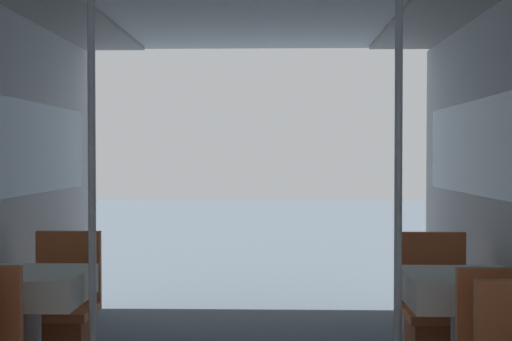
{
  "coord_description": "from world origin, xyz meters",
  "views": [
    {
      "loc": [
        0.16,
        -1.16,
        1.36
      ],
      "look_at": [
        0.05,
        2.86,
        1.27
      ],
      "focal_mm": 50.0,
      "sensor_mm": 36.0,
      "label": 1
    }
  ],
  "objects_px": {
    "chair_left_far_1": "(61,334)",
    "dining_table_right_1": "(461,298)",
    "chair_right_far_1": "(438,336)",
    "dining_table_left_1": "(31,295)",
    "support_pole_left_1": "(92,199)",
    "support_pole_right_1": "(398,200)"
  },
  "relations": [
    {
      "from": "dining_table_left_1",
      "to": "support_pole_right_1",
      "type": "height_order",
      "value": "support_pole_right_1"
    },
    {
      "from": "dining_table_left_1",
      "to": "chair_left_far_1",
      "type": "height_order",
      "value": "chair_left_far_1"
    },
    {
      "from": "dining_table_right_1",
      "to": "chair_right_far_1",
      "type": "bearing_deg",
      "value": 90.0
    },
    {
      "from": "dining_table_left_1",
      "to": "support_pole_left_1",
      "type": "xyz_separation_m",
      "value": [
        0.33,
        0.0,
        0.51
      ]
    },
    {
      "from": "dining_table_left_1",
      "to": "support_pole_left_1",
      "type": "distance_m",
      "value": 0.61
    },
    {
      "from": "dining_table_right_1",
      "to": "chair_right_far_1",
      "type": "height_order",
      "value": "chair_right_far_1"
    },
    {
      "from": "support_pole_left_1",
      "to": "chair_right_far_1",
      "type": "height_order",
      "value": "support_pole_left_1"
    },
    {
      "from": "support_pole_left_1",
      "to": "chair_right_far_1",
      "type": "xyz_separation_m",
      "value": [
        1.93,
        0.53,
        -0.85
      ]
    },
    {
      "from": "chair_right_far_1",
      "to": "dining_table_right_1",
      "type": "bearing_deg",
      "value": 90.0
    },
    {
      "from": "chair_left_far_1",
      "to": "dining_table_right_1",
      "type": "relative_size",
      "value": 1.19
    },
    {
      "from": "chair_left_far_1",
      "to": "chair_right_far_1",
      "type": "bearing_deg",
      "value": -180.0
    },
    {
      "from": "dining_table_left_1",
      "to": "support_pole_left_1",
      "type": "relative_size",
      "value": 0.33
    },
    {
      "from": "support_pole_left_1",
      "to": "dining_table_right_1",
      "type": "height_order",
      "value": "support_pole_left_1"
    },
    {
      "from": "support_pole_left_1",
      "to": "chair_right_far_1",
      "type": "bearing_deg",
      "value": 15.39
    },
    {
      "from": "chair_left_far_1",
      "to": "dining_table_right_1",
      "type": "bearing_deg",
      "value": 166.77
    },
    {
      "from": "chair_left_far_1",
      "to": "dining_table_right_1",
      "type": "xyz_separation_m",
      "value": [
        2.26,
        -0.53,
        0.34
      ]
    },
    {
      "from": "support_pole_left_1",
      "to": "support_pole_right_1",
      "type": "bearing_deg",
      "value": 0.0
    },
    {
      "from": "chair_right_far_1",
      "to": "dining_table_left_1",
      "type": "bearing_deg",
      "value": 13.23
    },
    {
      "from": "chair_left_far_1",
      "to": "support_pole_right_1",
      "type": "height_order",
      "value": "support_pole_right_1"
    },
    {
      "from": "dining_table_right_1",
      "to": "chair_right_far_1",
      "type": "distance_m",
      "value": 0.63
    },
    {
      "from": "support_pole_left_1",
      "to": "support_pole_right_1",
      "type": "distance_m",
      "value": 1.6
    },
    {
      "from": "chair_right_far_1",
      "to": "support_pole_left_1",
      "type": "bearing_deg",
      "value": 15.39
    }
  ]
}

